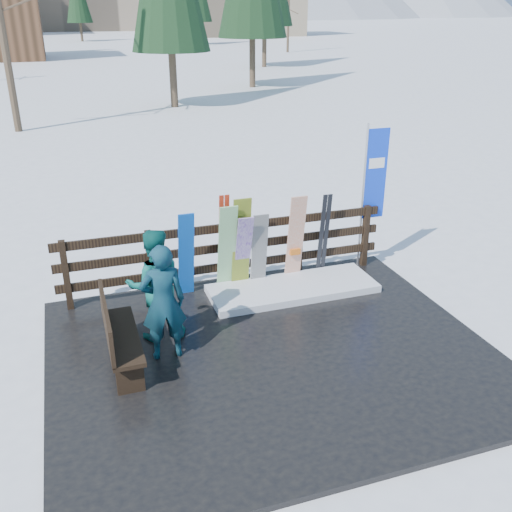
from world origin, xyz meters
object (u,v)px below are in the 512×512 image
object	(u,v)px
snowboard_2	(241,244)
rental_flag	(372,180)
person_back	(155,285)
snowboard_1	(227,248)
snowboard_4	(259,251)
bench	(116,333)
snowboard_3	(243,252)
person_front	(163,302)
snowboard_5	(295,239)
snowboard_0	(186,255)

from	to	relation	value
snowboard_2	rental_flag	size ratio (longest dim) A/B	0.63
rental_flag	person_back	bearing A→B (deg)	-162.09
snowboard_1	snowboard_4	size ratio (longest dim) A/B	1.18
snowboard_1	rental_flag	bearing A→B (deg)	5.60
bench	rental_flag	world-z (taller)	rental_flag
snowboard_3	snowboard_4	bearing A→B (deg)	0.00
bench	person_front	world-z (taller)	person_front
snowboard_5	rental_flag	world-z (taller)	rental_flag
snowboard_3	snowboard_2	bearing A→B (deg)	180.00
snowboard_1	rental_flag	size ratio (longest dim) A/B	0.61
snowboard_4	person_front	xyz separation A→B (m)	(-1.89, -1.60, 0.16)
snowboard_3	person_front	size ratio (longest dim) A/B	0.84
snowboard_3	snowboard_4	world-z (taller)	snowboard_3
snowboard_4	snowboard_5	xyz separation A→B (m)	(0.65, 0.00, 0.13)
bench	snowboard_1	xyz separation A→B (m)	(1.97, 1.67, 0.26)
bench	snowboard_5	bearing A→B (deg)	27.74
snowboard_2	snowboard_3	size ratio (longest dim) A/B	1.19
snowboard_0	snowboard_5	xyz separation A→B (m)	(1.88, 0.00, 0.04)
snowboard_0	person_back	distance (m)	1.25
person_back	snowboard_2	bearing A→B (deg)	-143.51
rental_flag	snowboard_5	bearing A→B (deg)	-170.09
snowboard_0	snowboard_2	world-z (taller)	snowboard_2
snowboard_3	person_back	size ratio (longest dim) A/B	0.84
snowboard_5	rental_flag	size ratio (longest dim) A/B	0.61
snowboard_2	person_back	size ratio (longest dim) A/B	1.00
snowboard_0	snowboard_4	bearing A→B (deg)	0.00
snowboard_5	snowboard_4	bearing A→B (deg)	-180.00
bench	snowboard_3	size ratio (longest dim) A/B	1.08
bench	snowboard_3	xyz separation A→B (m)	(2.24, 1.67, 0.15)
snowboard_1	person_front	distance (m)	2.08
snowboard_1	snowboard_5	world-z (taller)	snowboard_5
person_back	bench	bearing A→B (deg)	47.69
snowboard_3	rental_flag	xyz separation A→B (m)	(2.48, 0.27, 0.94)
snowboard_3	snowboard_4	size ratio (longest dim) A/B	1.04
snowboard_1	snowboard_3	bearing A→B (deg)	0.00
snowboard_2	person_back	bearing A→B (deg)	-146.47
snowboard_5	snowboard_0	bearing A→B (deg)	-180.00
snowboard_0	snowboard_5	world-z (taller)	snowboard_5
person_front	snowboard_5	bearing A→B (deg)	-146.54
snowboard_0	snowboard_2	bearing A→B (deg)	0.00
person_back	rental_flag	bearing A→B (deg)	-159.14
snowboard_2	snowboard_5	world-z (taller)	snowboard_2
snowboard_0	snowboard_4	distance (m)	1.24
person_front	snowboard_4	bearing A→B (deg)	-138.50
snowboard_5	person_back	world-z (taller)	person_back
bench	person_back	distance (m)	0.93
snowboard_4	person_front	world-z (taller)	person_front
snowboard_0	person_front	distance (m)	1.73
snowboard_4	person_back	xyz separation A→B (m)	(-1.91, -1.06, 0.16)
snowboard_2	snowboard_4	world-z (taller)	snowboard_2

